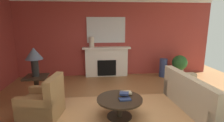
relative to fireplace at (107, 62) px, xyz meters
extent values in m
plane|color=olive|center=(0.23, -2.90, -0.54)|extent=(9.25, 9.25, 0.00)
cube|color=#9E3833|center=(0.23, 0.21, 0.92)|extent=(7.71, 0.12, 2.91)
cube|color=white|center=(0.23, 0.13, 2.29)|extent=(7.71, 0.08, 0.12)
cube|color=tan|center=(0.07, -3.11, -0.53)|extent=(3.25, 2.30, 0.01)
cube|color=white|center=(0.00, 0.01, 0.00)|extent=(1.60, 0.25, 1.07)
cube|color=black|center=(0.00, -0.01, -0.19)|extent=(0.70, 0.26, 0.60)
cube|color=white|center=(0.00, -0.02, 0.56)|extent=(1.80, 0.35, 0.06)
cube|color=silver|center=(0.00, 0.12, 1.22)|extent=(1.44, 0.04, 0.95)
cube|color=#BCB299|center=(2.05, -2.94, -0.31)|extent=(1.03, 2.15, 0.45)
cube|color=#BCB299|center=(1.70, -2.96, 0.11)|extent=(0.33, 2.11, 0.40)
cube|color=#BCB299|center=(1.99, -1.99, -0.23)|extent=(0.91, 0.26, 0.62)
cube|color=#9E7A4C|center=(-1.65, -2.94, -0.32)|extent=(0.92, 0.92, 0.44)
cube|color=#9E7A4C|center=(-1.33, -3.00, 0.16)|extent=(0.29, 0.82, 0.51)
cube|color=#9E7A4C|center=(-1.60, -2.62, -0.24)|extent=(0.81, 0.27, 0.60)
cube|color=#9E7A4C|center=(-1.70, -3.27, -0.24)|extent=(0.81, 0.27, 0.60)
cylinder|color=#2D2319|center=(0.07, -3.11, -0.11)|extent=(1.00, 1.00, 0.04)
cylinder|color=#2D2319|center=(0.07, -3.11, -0.33)|extent=(0.12, 0.12, 0.41)
cylinder|color=#2D2319|center=(0.07, -3.11, -0.52)|extent=(0.56, 0.56, 0.03)
cube|color=#2D2319|center=(-1.98, -2.09, 0.14)|extent=(0.56, 0.56, 0.04)
cube|color=#2D2319|center=(-1.98, -2.09, -0.21)|extent=(0.10, 0.10, 0.66)
cube|color=#2D2319|center=(-1.98, -2.09, -0.52)|extent=(0.45, 0.45, 0.04)
cylinder|color=black|center=(-1.98, -2.09, 0.39)|extent=(0.18, 0.18, 0.45)
cone|color=#4C566B|center=(-1.98, -2.09, 0.76)|extent=(0.44, 0.44, 0.30)
cylinder|color=navy|center=(2.14, -0.30, -0.19)|extent=(0.29, 0.29, 0.70)
cylinder|color=beige|center=(-0.55, -0.05, 0.79)|extent=(0.19, 0.19, 0.39)
cube|color=navy|center=(0.17, -3.20, -0.07)|extent=(0.26, 0.18, 0.03)
cube|color=tan|center=(0.23, -2.93, -0.04)|extent=(0.25, 0.18, 0.04)
cube|color=navy|center=(0.17, -3.07, 0.00)|extent=(0.23, 0.20, 0.04)
cylinder|color=#BCB29E|center=(2.74, -0.38, -0.39)|extent=(0.32, 0.32, 0.30)
sphere|color=#28602D|center=(2.74, -0.38, 0.02)|extent=(0.56, 0.56, 0.56)
camera|label=1|loc=(-0.47, -6.77, 1.58)|focal=29.19mm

